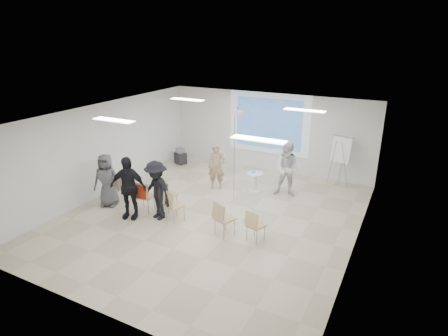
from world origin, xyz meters
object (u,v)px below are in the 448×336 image
at_px(player_right, 288,166).
at_px(player_left, 217,164).
at_px(audience_mid, 156,187).
at_px(chair_right_far, 254,224).
at_px(chair_center, 172,204).
at_px(audience_outer, 106,177).
at_px(flipchart_easel, 341,149).
at_px(chair_left_mid, 144,195).
at_px(laptop, 168,194).
at_px(audience_left, 128,183).
at_px(av_cart, 180,157).
at_px(pedestal_table, 255,181).
at_px(chair_left_inner, 166,193).
at_px(chair_right_inner, 222,217).
at_px(chair_far_left, 121,185).

bearing_deg(player_right, player_left, -177.43).
height_order(player_right, audience_mid, player_right).
xyz_separation_m(player_left, chair_right_far, (2.51, -2.64, -0.39)).
bearing_deg(chair_center, audience_outer, -160.22).
distance_m(player_left, flipchart_easel, 4.26).
relative_size(chair_left_mid, laptop, 2.68).
height_order(audience_left, av_cart, audience_left).
bearing_deg(av_cart, pedestal_table, 5.82).
bearing_deg(av_cart, chair_left_inner, -38.52).
bearing_deg(flipchart_easel, chair_center, -110.98).
height_order(chair_right_inner, av_cart, chair_right_inner).
relative_size(player_right, chair_right_inner, 2.12).
distance_m(chair_left_inner, flipchart_easel, 6.09).
bearing_deg(pedestal_table, audience_mid, -119.36).
bearing_deg(player_left, laptop, -123.85).
relative_size(audience_mid, audience_outer, 1.06).
bearing_deg(chair_right_inner, laptop, -174.30).
height_order(pedestal_table, audience_mid, audience_mid).
relative_size(player_left, chair_center, 1.86).
bearing_deg(pedestal_table, player_left, -164.27).
xyz_separation_m(chair_right_far, audience_outer, (-4.86, -0.08, 0.43)).
height_order(chair_far_left, audience_outer, audience_outer).
bearing_deg(chair_left_inner, chair_center, -31.99).
xyz_separation_m(chair_center, flipchart_easel, (3.63, 4.81, 0.78)).
height_order(player_right, chair_far_left, player_right).
xyz_separation_m(chair_far_left, audience_outer, (-0.13, -0.43, 0.39)).
xyz_separation_m(player_right, chair_left_mid, (-3.39, -3.15, -0.45)).
bearing_deg(audience_mid, chair_right_far, 19.62).
relative_size(audience_left, flipchart_easel, 1.16).
bearing_deg(audience_mid, chair_left_mid, -174.45).
distance_m(chair_far_left, chair_left_inner, 1.71).
bearing_deg(flipchart_easel, audience_left, -117.55).
relative_size(pedestal_table, chair_center, 0.71).
relative_size(chair_left_mid, flipchart_easel, 0.53).
bearing_deg(player_right, chair_right_inner, -112.35).
xyz_separation_m(chair_far_left, chair_left_inner, (1.71, 0.04, 0.04)).
bearing_deg(audience_left, laptop, 36.51).
bearing_deg(av_cart, chair_right_far, -16.28).
relative_size(player_left, av_cart, 2.69).
xyz_separation_m(pedestal_table, av_cart, (-3.81, 1.23, -0.07)).
bearing_deg(chair_center, audience_left, -145.66).
bearing_deg(flipchart_easel, chair_left_inner, -117.92).
bearing_deg(chair_left_mid, audience_left, -119.38).
distance_m(player_left, chair_left_mid, 2.82).
distance_m(chair_right_far, av_cart, 6.58).
distance_m(audience_mid, flipchart_easel, 6.37).
relative_size(chair_far_left, av_cart, 1.39).
bearing_deg(audience_mid, player_left, 98.37).
bearing_deg(chair_right_inner, chair_center, -160.20).
xyz_separation_m(player_right, chair_far_left, (-4.56, -2.84, -0.48)).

